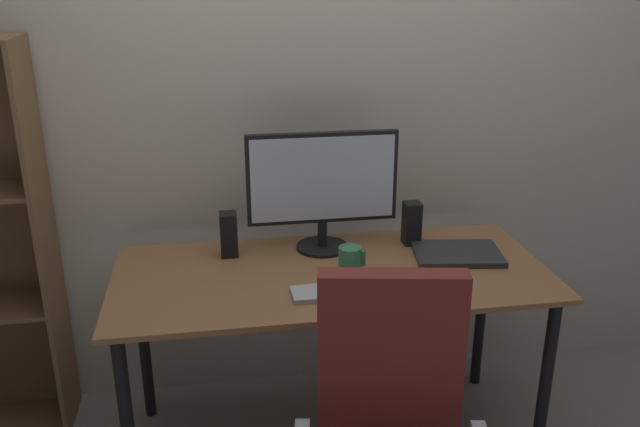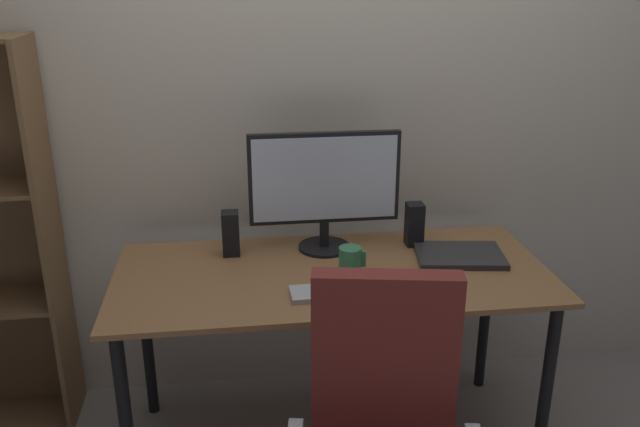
# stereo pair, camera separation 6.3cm
# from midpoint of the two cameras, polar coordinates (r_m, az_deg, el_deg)

# --- Properties ---
(back_wall) EXTENTS (6.40, 0.10, 2.60)m
(back_wall) POSITION_cam_midpoint_polar(r_m,az_deg,el_deg) (2.70, -1.57, 10.59)
(back_wall) COLOR beige
(back_wall) RESTS_ON ground
(desk) EXTENTS (1.55, 0.70, 0.74)m
(desk) POSITION_cam_midpoint_polar(r_m,az_deg,el_deg) (2.41, 0.27, -6.82)
(desk) COLOR olive
(desk) RESTS_ON ground
(monitor) EXTENTS (0.57, 0.20, 0.46)m
(monitor) POSITION_cam_midpoint_polar(r_m,az_deg,el_deg) (2.47, -0.56, 2.56)
(monitor) COLOR black
(monitor) RESTS_ON desk
(keyboard) EXTENTS (0.29, 0.12, 0.02)m
(keyboard) POSITION_cam_midpoint_polar(r_m,az_deg,el_deg) (2.21, 0.49, -6.75)
(keyboard) COLOR #B7BABC
(keyboard) RESTS_ON desk
(mouse) EXTENTS (0.07, 0.10, 0.03)m
(mouse) POSITION_cam_midpoint_polar(r_m,az_deg,el_deg) (2.24, 6.51, -6.32)
(mouse) COLOR black
(mouse) RESTS_ON desk
(coffee_mug) EXTENTS (0.10, 0.08, 0.10)m
(coffee_mug) POSITION_cam_midpoint_polar(r_m,az_deg,el_deg) (2.34, 1.83, -4.06)
(coffee_mug) COLOR #387F51
(coffee_mug) RESTS_ON desk
(laptop) EXTENTS (0.35, 0.27, 0.02)m
(laptop) POSITION_cam_midpoint_polar(r_m,az_deg,el_deg) (2.54, 11.05, -3.41)
(laptop) COLOR #2D2D30
(laptop) RESTS_ON desk
(speaker_left) EXTENTS (0.06, 0.07, 0.17)m
(speaker_left) POSITION_cam_midpoint_polar(r_m,az_deg,el_deg) (2.50, -8.57, -1.80)
(speaker_left) COLOR black
(speaker_left) RESTS_ON desk
(speaker_right) EXTENTS (0.06, 0.07, 0.17)m
(speaker_right) POSITION_cam_midpoint_polar(r_m,az_deg,el_deg) (2.60, 7.21, -0.85)
(speaker_right) COLOR black
(speaker_right) RESTS_ON desk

